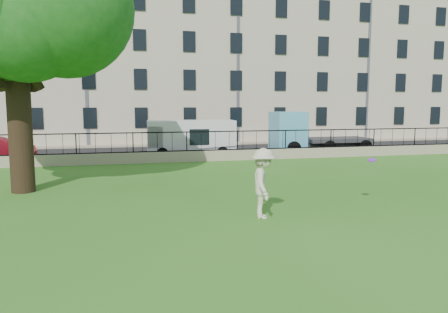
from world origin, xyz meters
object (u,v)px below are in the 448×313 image
object	(u,v)px
white_van	(191,138)
frisbee	(372,160)
man	(263,183)
blue_truck	(320,132)

from	to	relation	value
white_van	frisbee	bearing A→B (deg)	-73.71
man	blue_truck	bearing A→B (deg)	-16.96
frisbee	man	bearing A→B (deg)	-173.07
white_van	blue_truck	distance (m)	8.85
man	white_van	distance (m)	15.16
frisbee	white_van	xyz separation A→B (m)	(-3.35, 14.70, -0.39)
man	frisbee	size ratio (longest dim) A/B	7.54
man	frisbee	bearing A→B (deg)	-68.76
frisbee	blue_truck	xyz separation A→B (m)	(5.49, 14.84, -0.14)
white_van	man	bearing A→B (deg)	-88.25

